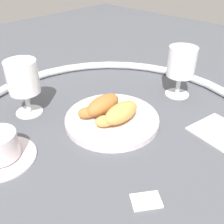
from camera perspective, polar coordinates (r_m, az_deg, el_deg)
name	(u,v)px	position (r m, az deg, el deg)	size (l,w,h in m)	color
ground_plane	(111,129)	(0.61, -0.19, -3.66)	(2.20, 2.20, 0.00)	#4C4F56
table_chrome_rim	(111,124)	(0.61, -0.19, -2.74)	(0.74, 0.74, 0.02)	silver
pastry_plate	(112,119)	(0.63, 0.00, -1.54)	(0.23, 0.23, 0.02)	silver
croissant_large	(120,113)	(0.60, 1.81, -0.14)	(0.14, 0.06, 0.04)	#D6994C
croissant_small	(102,105)	(0.63, -2.16, 1.58)	(0.14, 0.07, 0.04)	#AD6B33
juice_glass_left	(181,64)	(0.74, 14.97, 10.09)	(0.08, 0.08, 0.14)	white
juice_glass_right	(23,79)	(0.66, -18.93, 6.81)	(0.08, 0.08, 0.14)	white
sugar_packet	(146,200)	(0.46, 7.50, -18.58)	(0.05, 0.03, 0.01)	white
folded_napkin	(220,131)	(0.65, 22.55, -3.90)	(0.11, 0.11, 0.01)	silver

